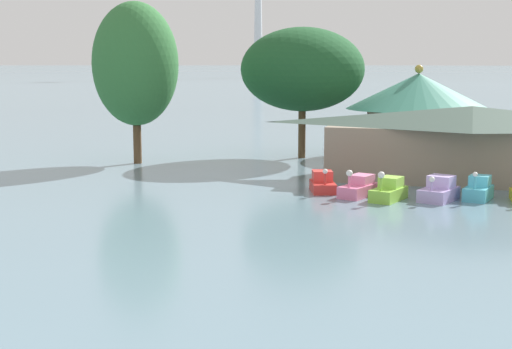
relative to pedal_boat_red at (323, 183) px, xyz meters
The scene contains 9 objects.
pedal_boat_red is the anchor object (origin of this frame).
pedal_boat_pink 2.61m from the pedal_boat_red, 22.60° to the right, with size 2.27×3.27×1.75m.
pedal_boat_lime 4.63m from the pedal_boat_red, 23.17° to the right, with size 2.11×3.07×1.84m.
pedal_boat_lavender 7.17m from the pedal_boat_red, ahead, with size 2.42×3.11×1.56m.
pedal_boat_cyan 9.30m from the pedal_boat_red, ahead, with size 1.84×2.65×1.78m.
boathouse 11.19m from the pedal_boat_red, 36.51° to the left, with size 20.35×6.98×5.07m.
green_roof_pavilion 19.18m from the pedal_boat_red, 76.14° to the left, with size 11.91×11.91×7.70m.
shoreline_tree_tall_left 19.96m from the pedal_boat_red, 152.41° to the left, with size 6.68×6.68×12.58m.
shoreline_tree_mid 17.54m from the pedal_boat_red, 106.92° to the left, with size 10.18×10.18×10.77m.
Camera 1 is at (13.70, -9.97, 8.15)m, focal length 52.39 mm.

